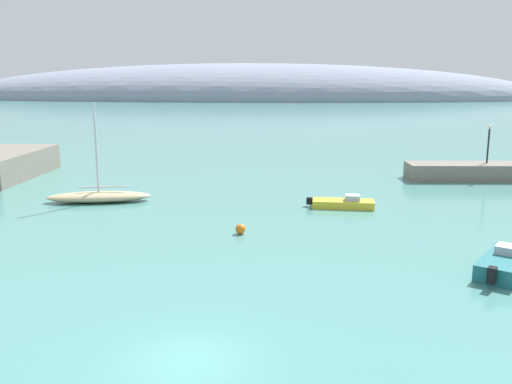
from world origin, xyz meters
TOP-DOWN VIEW (x-y plane):
  - water at (0.00, 0.00)m, footprint 600.00×600.00m
  - breakwater_rocks at (23.05, 34.72)m, footprint 17.64×4.05m
  - distant_ridge at (-15.49, 214.54)m, footprint 246.24×69.72m
  - sailboat_sand_mid_mooring at (-11.05, 23.48)m, footprint 8.05×3.54m
  - motorboat_teal_alongside_breakwater at (13.83, 9.34)m, footprint 3.89×4.66m
  - motorboat_yellow_outer at (7.34, 22.73)m, footprint 4.94×1.99m
  - mooring_buoy_orange at (0.44, 15.38)m, footprint 0.62×0.62m
  - harbor_lamp_post at (21.56, 34.83)m, footprint 0.36×0.36m

SIDE VIEW (x-z plane):
  - water at x=0.00m, z-range 0.00..0.00m
  - distant_ridge at x=-15.49m, z-range -14.26..14.26m
  - mooring_buoy_orange at x=0.44m, z-range 0.00..0.62m
  - motorboat_yellow_outer at x=7.34m, z-range -0.15..0.79m
  - sailboat_sand_mid_mooring at x=-11.05m, z-range -3.30..4.20m
  - motorboat_teal_alongside_breakwater at x=13.83m, z-range -0.16..1.08m
  - breakwater_rocks at x=23.05m, z-range 0.00..1.51m
  - harbor_lamp_post at x=21.56m, z-range 1.97..5.47m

